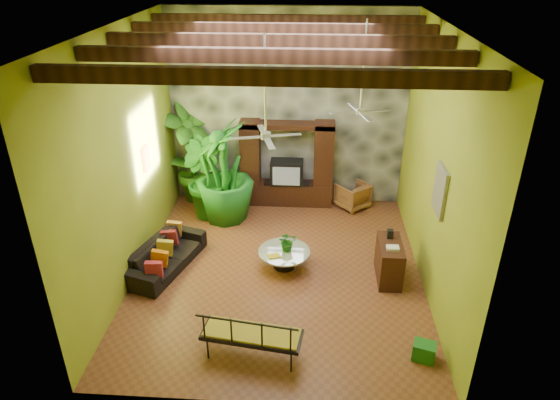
# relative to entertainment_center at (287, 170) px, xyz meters

# --- Properties ---
(ground) EXTENTS (7.00, 7.00, 0.00)m
(ground) POSITION_rel_entertainment_center_xyz_m (0.00, -3.14, -0.97)
(ground) COLOR brown
(ground) RESTS_ON ground
(ceiling) EXTENTS (6.00, 7.00, 0.02)m
(ceiling) POSITION_rel_entertainment_center_xyz_m (0.00, -3.14, 4.03)
(ceiling) COLOR silver
(ceiling) RESTS_ON back_wall
(back_wall) EXTENTS (6.00, 0.02, 5.00)m
(back_wall) POSITION_rel_entertainment_center_xyz_m (0.00, 0.36, 1.53)
(back_wall) COLOR olive
(back_wall) RESTS_ON ground
(left_wall) EXTENTS (0.02, 7.00, 5.00)m
(left_wall) POSITION_rel_entertainment_center_xyz_m (-3.00, -3.14, 1.53)
(left_wall) COLOR olive
(left_wall) RESTS_ON ground
(right_wall) EXTENTS (0.02, 7.00, 5.00)m
(right_wall) POSITION_rel_entertainment_center_xyz_m (3.00, -3.14, 1.53)
(right_wall) COLOR olive
(right_wall) RESTS_ON ground
(stone_accent_wall) EXTENTS (5.98, 0.10, 4.98)m
(stone_accent_wall) POSITION_rel_entertainment_center_xyz_m (0.00, 0.30, 1.53)
(stone_accent_wall) COLOR #35373C
(stone_accent_wall) RESTS_ON ground
(ceiling_beams) EXTENTS (5.95, 5.36, 0.22)m
(ceiling_beams) POSITION_rel_entertainment_center_xyz_m (0.00, -3.14, 3.81)
(ceiling_beams) COLOR black
(ceiling_beams) RESTS_ON ceiling
(entertainment_center) EXTENTS (2.40, 0.55, 2.30)m
(entertainment_center) POSITION_rel_entertainment_center_xyz_m (0.00, 0.00, 0.00)
(entertainment_center) COLOR black
(entertainment_center) RESTS_ON ground
(ceiling_fan_front) EXTENTS (1.28, 1.28, 1.86)m
(ceiling_fan_front) POSITION_rel_entertainment_center_xyz_m (-0.20, -3.54, 2.44)
(ceiling_fan_front) COLOR silver
(ceiling_fan_front) RESTS_ON ceiling
(ceiling_fan_back) EXTENTS (1.28, 1.28, 1.86)m
(ceiling_fan_back) POSITION_rel_entertainment_center_xyz_m (1.60, -1.94, 2.44)
(ceiling_fan_back) COLOR silver
(ceiling_fan_back) RESTS_ON ceiling
(wall_art_mask) EXTENTS (0.06, 0.32, 0.55)m
(wall_art_mask) POSITION_rel_entertainment_center_xyz_m (-2.96, -2.14, 1.13)
(wall_art_mask) COLOR gold
(wall_art_mask) RESTS_ON left_wall
(wall_art_painting) EXTENTS (0.06, 0.70, 0.90)m
(wall_art_painting) POSITION_rel_entertainment_center_xyz_m (2.96, -3.74, 1.33)
(wall_art_painting) COLOR teal
(wall_art_painting) RESTS_ON right_wall
(sofa) EXTENTS (1.42, 2.28, 0.62)m
(sofa) POSITION_rel_entertainment_center_xyz_m (-2.43, -3.18, -0.66)
(sofa) COLOR black
(sofa) RESTS_ON ground
(wicker_armchair) EXTENTS (1.05, 1.05, 0.69)m
(wicker_armchair) POSITION_rel_entertainment_center_xyz_m (1.75, -0.11, -0.62)
(wicker_armchair) COLOR brown
(wicker_armchair) RESTS_ON ground
(tall_plant_a) EXTENTS (1.73, 1.73, 2.77)m
(tall_plant_a) POSITION_rel_entertainment_center_xyz_m (-2.53, 0.01, 0.42)
(tall_plant_a) COLOR #2B671B
(tall_plant_a) RESTS_ON ground
(tall_plant_b) EXTENTS (1.44, 1.42, 2.04)m
(tall_plant_b) POSITION_rel_entertainment_center_xyz_m (-2.06, -0.78, 0.05)
(tall_plant_b) COLOR #1A6219
(tall_plant_b) RESTS_ON ground
(tall_plant_c) EXTENTS (1.64, 1.64, 2.58)m
(tall_plant_c) POSITION_rel_entertainment_center_xyz_m (-1.49, -0.93, 0.32)
(tall_plant_c) COLOR #1B691E
(tall_plant_c) RESTS_ON ground
(coffee_table) EXTENTS (1.11, 1.11, 0.40)m
(coffee_table) POSITION_rel_entertainment_center_xyz_m (0.11, -2.99, -0.71)
(coffee_table) COLOR black
(coffee_table) RESTS_ON ground
(centerpiece_plant) EXTENTS (0.46, 0.42, 0.44)m
(centerpiece_plant) POSITION_rel_entertainment_center_xyz_m (0.18, -2.95, -0.35)
(centerpiece_plant) COLOR #206219
(centerpiece_plant) RESTS_ON coffee_table
(yellow_tray) EXTENTS (0.30, 0.25, 0.03)m
(yellow_tray) POSITION_rel_entertainment_center_xyz_m (-0.09, -3.22, -0.55)
(yellow_tray) COLOR yellow
(yellow_tray) RESTS_ON coffee_table
(iron_bench) EXTENTS (1.74, 0.84, 0.57)m
(iron_bench) POSITION_rel_entertainment_center_xyz_m (-0.28, -5.72, -0.44)
(iron_bench) COLOR black
(iron_bench) RESTS_ON ground
(side_console) EXTENTS (0.47, 1.04, 0.83)m
(side_console) POSITION_rel_entertainment_center_xyz_m (2.30, -3.25, -0.55)
(side_console) COLOR #371D11
(side_console) RESTS_ON ground
(green_bin) EXTENTS (0.44, 0.37, 0.32)m
(green_bin) POSITION_rel_entertainment_center_xyz_m (2.61, -5.54, -0.80)
(green_bin) COLOR #217D34
(green_bin) RESTS_ON ground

